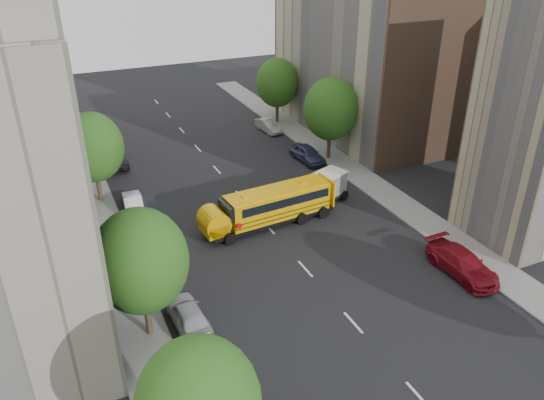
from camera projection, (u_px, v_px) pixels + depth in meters
ground at (292, 254)px, 37.37m from camera, size 120.00×120.00×0.00m
sidewalk_left at (114, 255)px, 37.13m from camera, size 3.00×80.00×0.12m
sidewalk_right at (386, 194)px, 45.62m from camera, size 3.00×80.00×0.12m
lane_markings at (240, 196)px, 45.43m from camera, size 0.15×64.00×0.01m
building_right_far at (361, 49)px, 56.01m from camera, size 10.00×22.00×18.00m
building_right_sidewall at (430, 72)px, 47.13m from camera, size 10.10×0.30×18.00m
street_tree_1 at (140, 261)px, 27.79m from camera, size 5.12×5.12×7.90m
street_tree_2 at (92, 147)px, 42.38m from camera, size 4.99×4.99×7.71m
street_tree_4 at (331, 109)px, 50.39m from camera, size 5.25×5.25×8.10m
street_tree_5 at (277, 83)px, 60.25m from camera, size 4.86×4.86×7.51m
school_bus at (268, 206)px, 40.38m from camera, size 10.47×3.25×2.91m
safari_truck at (318, 191)px, 43.27m from camera, size 6.17×4.01×2.50m
parked_car_0 at (188, 314)px, 30.40m from camera, size 2.03×4.57×1.53m
parked_car_1 at (133, 202)px, 43.01m from camera, size 1.77×4.17×1.34m
parked_car_2 at (111, 157)px, 51.00m from camera, size 2.91×5.87×1.60m
parked_car_3 at (462, 263)px, 34.93m from camera, size 2.34×5.58×1.61m
parked_car_4 at (308, 154)px, 51.78m from camera, size 2.21×4.74×1.57m
parked_car_5 at (268, 126)px, 59.37m from camera, size 1.77×4.18×1.34m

